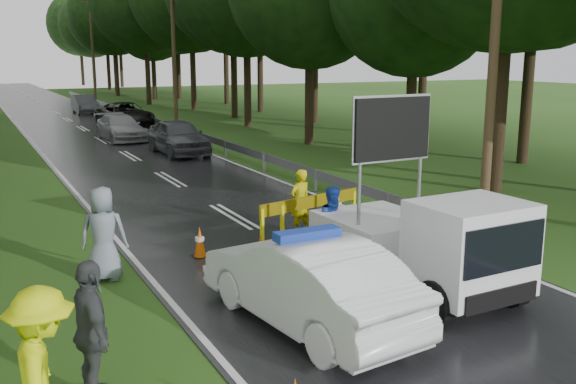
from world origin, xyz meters
TOP-DOWN VIEW (x-y plane):
  - ground at (0.00, 0.00)m, footprint 160.00×160.00m
  - road at (0.00, 30.00)m, footprint 7.00×140.00m
  - guardrail at (3.70, 29.67)m, footprint 0.12×60.06m
  - utility_pole_near at (5.20, 2.00)m, footprint 1.40×0.24m
  - utility_pole_mid at (5.20, 28.00)m, footprint 1.40×0.24m
  - utility_pole_far at (5.20, 54.00)m, footprint 1.40×0.24m
  - police_sedan at (-1.64, -1.21)m, footprint 2.10×4.60m
  - work_truck at (1.05, -0.89)m, footprint 2.14×4.52m
  - barrier at (0.53, 2.60)m, footprint 2.85×0.72m
  - officer at (0.82, 3.67)m, footprint 0.67×0.51m
  - civilian at (0.45, 1.41)m, footprint 0.80×0.63m
  - bystander_left at (-5.84, -3.06)m, footprint 0.76×1.29m
  - bystander_mid at (-5.16, -2.07)m, footprint 0.57×1.14m
  - bystander_right at (-4.13, 2.50)m, footprint 1.07×0.90m
  - queue_car_first at (2.11, 17.68)m, footprint 1.87×4.61m
  - queue_car_second at (0.88, 23.68)m, footprint 2.11×4.62m
  - queue_car_third at (2.50, 29.68)m, footprint 2.87×5.59m
  - queue_car_fourth at (1.94, 40.55)m, footprint 1.53×4.29m
  - cone_center at (-1.00, 2.00)m, footprint 0.31×0.31m
  - cone_far at (-0.20, 2.50)m, footprint 0.32×0.32m
  - cone_left_mid at (-2.00, 3.00)m, footprint 0.33×0.33m
  - cone_right at (2.40, 4.50)m, footprint 0.35×0.35m

SIDE VIEW (x-z plane):
  - ground at x=0.00m, z-range 0.00..0.00m
  - road at x=0.00m, z-range 0.00..0.02m
  - cone_center at x=-1.00m, z-range -0.01..0.64m
  - cone_far at x=-0.20m, z-range -0.01..0.67m
  - cone_left_mid at x=-2.00m, z-range -0.01..0.68m
  - cone_right at x=2.40m, z-range -0.01..0.74m
  - guardrail at x=3.70m, z-range 0.20..0.90m
  - queue_car_second at x=0.88m, z-range 0.00..1.31m
  - queue_car_fourth at x=1.94m, z-range 0.00..1.41m
  - police_sedan at x=-1.64m, z-range -0.07..1.54m
  - queue_car_third at x=2.50m, z-range 0.00..1.51m
  - queue_car_first at x=2.11m, z-range 0.00..1.57m
  - officer at x=0.82m, z-range 0.00..1.62m
  - civilian at x=0.45m, z-range 0.00..1.64m
  - barrier at x=0.53m, z-range 0.31..1.51m
  - bystander_right at x=-4.13m, z-range 0.00..1.86m
  - bystander_mid at x=-5.16m, z-range 0.00..1.88m
  - work_truck at x=1.05m, z-range -0.81..2.73m
  - bystander_left at x=-5.84m, z-range 0.00..1.97m
  - utility_pole_near at x=5.20m, z-range 0.06..10.06m
  - utility_pole_mid at x=5.20m, z-range 0.06..10.06m
  - utility_pole_far at x=5.20m, z-range 0.06..10.06m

